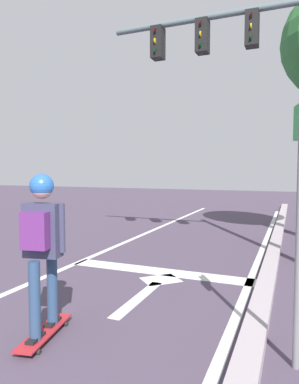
% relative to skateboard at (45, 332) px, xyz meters
% --- Properties ---
extents(lane_line_center, '(0.12, 20.00, 0.01)m').
position_rel_skateboard_xyz_m(lane_line_center, '(-1.33, 2.32, -0.06)').
color(lane_line_center, silver).
rests_on(lane_line_center, ground).
extents(lane_line_curbside, '(0.12, 20.00, 0.01)m').
position_rel_skateboard_xyz_m(lane_line_curbside, '(1.72, 2.32, -0.06)').
color(lane_line_curbside, silver).
rests_on(lane_line_curbside, ground).
extents(stop_bar, '(3.21, 0.40, 0.01)m').
position_rel_skateboard_xyz_m(stop_bar, '(0.27, 2.61, -0.06)').
color(stop_bar, silver).
rests_on(stop_bar, ground).
extents(lane_arrow_stem, '(0.16, 1.40, 0.01)m').
position_rel_skateboard_xyz_m(lane_arrow_stem, '(0.43, 1.36, -0.06)').
color(lane_arrow_stem, silver).
rests_on(lane_arrow_stem, ground).
extents(lane_arrow_head, '(0.71, 0.71, 0.01)m').
position_rel_skateboard_xyz_m(lane_arrow_head, '(0.43, 2.21, -0.06)').
color(lane_arrow_head, silver).
rests_on(lane_arrow_head, ground).
extents(curb_strip, '(0.24, 24.00, 0.14)m').
position_rel_skateboard_xyz_m(curb_strip, '(1.97, 2.32, 0.01)').
color(curb_strip, '#A4979D').
rests_on(curb_strip, ground).
extents(skateboard, '(0.38, 0.90, 0.07)m').
position_rel_skateboard_xyz_m(skateboard, '(0.00, 0.00, 0.00)').
color(skateboard, '#A82229').
rests_on(skateboard, ground).
extents(skater, '(0.44, 0.61, 1.60)m').
position_rel_skateboard_xyz_m(skater, '(0.00, -0.02, 1.01)').
color(skater, navy).
rests_on(skater, skateboard).
extents(traffic_signal_mast, '(3.85, 0.34, 5.07)m').
position_rel_skateboard_xyz_m(traffic_signal_mast, '(1.36, 4.11, 3.58)').
color(traffic_signal_mast, '#506163').
rests_on(traffic_signal_mast, ground).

